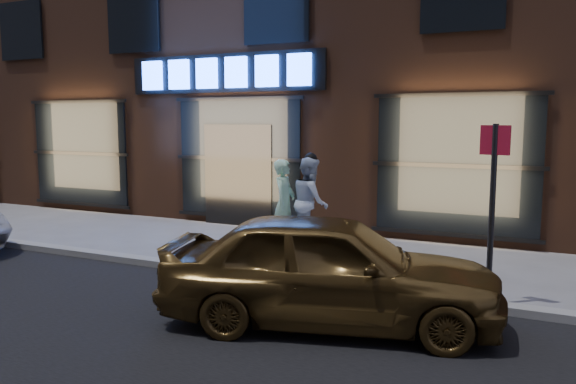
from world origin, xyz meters
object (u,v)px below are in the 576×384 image
Objects in this scene: man_cap at (310,202)px; gold_sedan at (330,269)px; sign_post at (493,197)px; man_bowtie at (284,203)px.

gold_sedan is at bearing 176.46° from man_cap.
sign_post is at bearing -61.24° from gold_sedan.
man_bowtie is 0.97× the size of man_cap.
man_bowtie is 4.48m from gold_sedan.
man_cap is 4.33m from sign_post.
man_bowtie is 4.68m from sign_post.
gold_sedan is (1.90, -3.93, -0.19)m from man_cap.
man_cap is (0.50, 0.15, 0.03)m from man_bowtie.
man_cap is at bearing 11.30° from gold_sedan.
sign_post is at bearing -152.16° from man_cap.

